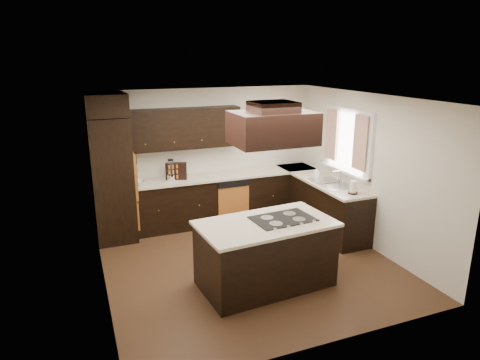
# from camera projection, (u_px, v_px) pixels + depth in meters

# --- Properties ---
(floor) EXTENTS (4.20, 4.20, 0.02)m
(floor) POSITION_uv_depth(u_px,v_px,m) (248.00, 263.00, 6.58)
(floor) COLOR brown
(floor) RESTS_ON ground
(ceiling) EXTENTS (4.20, 4.20, 0.02)m
(ceiling) POSITION_uv_depth(u_px,v_px,m) (249.00, 97.00, 5.88)
(ceiling) COLOR white
(ceiling) RESTS_ON ground
(wall_back) EXTENTS (4.20, 0.02, 2.50)m
(wall_back) POSITION_uv_depth(u_px,v_px,m) (206.00, 155.00, 8.11)
(wall_back) COLOR silver
(wall_back) RESTS_ON ground
(wall_front) EXTENTS (4.20, 0.02, 2.50)m
(wall_front) POSITION_uv_depth(u_px,v_px,m) (329.00, 241.00, 4.34)
(wall_front) COLOR silver
(wall_front) RESTS_ON ground
(wall_left) EXTENTS (0.02, 4.20, 2.50)m
(wall_left) POSITION_uv_depth(u_px,v_px,m) (97.00, 202.00, 5.48)
(wall_left) COLOR silver
(wall_left) RESTS_ON ground
(wall_right) EXTENTS (0.02, 4.20, 2.50)m
(wall_right) POSITION_uv_depth(u_px,v_px,m) (368.00, 171.00, 6.97)
(wall_right) COLOR silver
(wall_right) RESTS_ON ground
(oven_column) EXTENTS (0.65, 0.75, 2.12)m
(oven_column) POSITION_uv_depth(u_px,v_px,m) (112.00, 180.00, 7.18)
(oven_column) COLOR black
(oven_column) RESTS_ON floor
(wall_oven_face) EXTENTS (0.05, 0.62, 0.78)m
(wall_oven_face) POSITION_uv_depth(u_px,v_px,m) (133.00, 174.00, 7.28)
(wall_oven_face) COLOR #BF6D2C
(wall_oven_face) RESTS_ON oven_column
(base_cabinets_back) EXTENTS (2.93, 0.60, 0.88)m
(base_cabinets_back) POSITION_uv_depth(u_px,v_px,m) (213.00, 200.00, 8.07)
(base_cabinets_back) COLOR black
(base_cabinets_back) RESTS_ON floor
(base_cabinets_right) EXTENTS (0.60, 2.40, 0.88)m
(base_cabinets_right) POSITION_uv_depth(u_px,v_px,m) (320.00, 203.00, 7.89)
(base_cabinets_right) COLOR black
(base_cabinets_right) RESTS_ON floor
(countertop_back) EXTENTS (2.93, 0.63, 0.04)m
(countertop_back) POSITION_uv_depth(u_px,v_px,m) (213.00, 177.00, 7.93)
(countertop_back) COLOR beige
(countertop_back) RESTS_ON base_cabinets_back
(countertop_right) EXTENTS (0.63, 2.40, 0.04)m
(countertop_right) POSITION_uv_depth(u_px,v_px,m) (320.00, 179.00, 7.76)
(countertop_right) COLOR beige
(countertop_right) RESTS_ON base_cabinets_right
(upper_cabinets) EXTENTS (2.00, 0.34, 0.72)m
(upper_cabinets) POSITION_uv_depth(u_px,v_px,m) (185.00, 128.00, 7.64)
(upper_cabinets) COLOR black
(upper_cabinets) RESTS_ON wall_back
(dishwasher_front) EXTENTS (0.60, 0.05, 0.72)m
(dishwasher_front) POSITION_uv_depth(u_px,v_px,m) (234.00, 205.00, 7.93)
(dishwasher_front) COLOR #BF6D2C
(dishwasher_front) RESTS_ON floor
(window_frame) EXTENTS (0.06, 1.32, 1.12)m
(window_frame) POSITION_uv_depth(u_px,v_px,m) (348.00, 141.00, 7.34)
(window_frame) COLOR white
(window_frame) RESTS_ON wall_right
(window_pane) EXTENTS (0.00, 1.20, 1.00)m
(window_pane) POSITION_uv_depth(u_px,v_px,m) (349.00, 141.00, 7.35)
(window_pane) COLOR white
(window_pane) RESTS_ON wall_right
(curtain_left) EXTENTS (0.02, 0.34, 0.90)m
(curtain_left) POSITION_uv_depth(u_px,v_px,m) (360.00, 143.00, 6.93)
(curtain_left) COLOR #FCDEC6
(curtain_left) RESTS_ON wall_right
(curtain_right) EXTENTS (0.02, 0.34, 0.90)m
(curtain_right) POSITION_uv_depth(u_px,v_px,m) (331.00, 134.00, 7.68)
(curtain_right) COLOR #FCDEC6
(curtain_right) RESTS_ON wall_right
(sink_rim) EXTENTS (0.52, 0.84, 0.01)m
(sink_rim) POSITION_uv_depth(u_px,v_px,m) (332.00, 183.00, 7.44)
(sink_rim) COLOR silver
(sink_rim) RESTS_ON countertop_right
(island) EXTENTS (1.82, 1.09, 0.88)m
(island) POSITION_uv_depth(u_px,v_px,m) (265.00, 255.00, 5.84)
(island) COLOR black
(island) RESTS_ON floor
(island_top) EXTENTS (1.89, 1.16, 0.04)m
(island_top) POSITION_uv_depth(u_px,v_px,m) (266.00, 224.00, 5.71)
(island_top) COLOR beige
(island_top) RESTS_ON island
(cooktop) EXTENTS (0.87, 0.61, 0.01)m
(cooktop) POSITION_uv_depth(u_px,v_px,m) (283.00, 219.00, 5.81)
(cooktop) COLOR black
(cooktop) RESTS_ON island_top
(range_hood) EXTENTS (1.05, 0.72, 0.42)m
(range_hood) POSITION_uv_depth(u_px,v_px,m) (273.00, 128.00, 5.52)
(range_hood) COLOR black
(range_hood) RESTS_ON ceiling
(hood_duct) EXTENTS (0.55, 0.50, 0.13)m
(hood_duct) POSITION_uv_depth(u_px,v_px,m) (273.00, 107.00, 5.44)
(hood_duct) COLOR black
(hood_duct) RESTS_ON ceiling
(blender_base) EXTENTS (0.15, 0.15, 0.10)m
(blender_base) POSITION_uv_depth(u_px,v_px,m) (171.00, 177.00, 7.63)
(blender_base) COLOR silver
(blender_base) RESTS_ON countertop_back
(blender_pitcher) EXTENTS (0.13, 0.13, 0.26)m
(blender_pitcher) POSITION_uv_depth(u_px,v_px,m) (171.00, 168.00, 7.58)
(blender_pitcher) COLOR silver
(blender_pitcher) RESTS_ON blender_base
(spice_rack) EXTENTS (0.38, 0.22, 0.31)m
(spice_rack) POSITION_uv_depth(u_px,v_px,m) (176.00, 171.00, 7.65)
(spice_rack) COLOR black
(spice_rack) RESTS_ON countertop_back
(mixing_bowl) EXTENTS (0.29, 0.29, 0.07)m
(mixing_bowl) POSITION_uv_depth(u_px,v_px,m) (137.00, 183.00, 7.37)
(mixing_bowl) COLOR white
(mixing_bowl) RESTS_ON countertop_back
(soap_bottle) EXTENTS (0.09, 0.09, 0.17)m
(soap_bottle) POSITION_uv_depth(u_px,v_px,m) (316.00, 172.00, 7.83)
(soap_bottle) COLOR white
(soap_bottle) RESTS_ON countertop_right
(paper_towel) EXTENTS (0.10, 0.10, 0.22)m
(paper_towel) POSITION_uv_depth(u_px,v_px,m) (353.00, 187.00, 6.86)
(paper_towel) COLOR white
(paper_towel) RESTS_ON countertop_right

